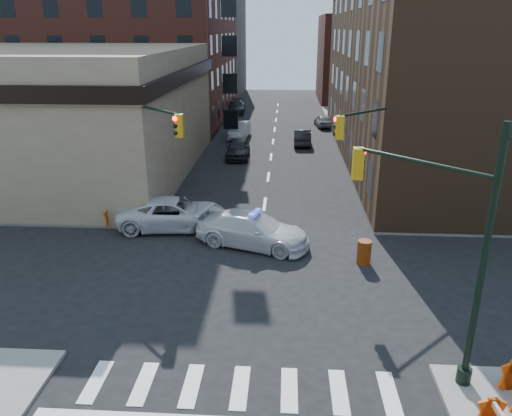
# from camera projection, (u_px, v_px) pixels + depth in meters

# --- Properties ---
(ground) EXTENTS (140.00, 140.00, 0.00)m
(ground) POSITION_uv_depth(u_px,v_px,m) (254.00, 281.00, 21.61)
(ground) COLOR black
(ground) RESTS_ON ground
(sidewalk_nw) EXTENTS (34.00, 54.50, 0.15)m
(sidewalk_nw) POSITION_uv_depth(u_px,v_px,m) (61.00, 129.00, 53.62)
(sidewalk_nw) COLOR gray
(sidewalk_nw) RESTS_ON ground
(sidewalk_ne) EXTENTS (34.00, 54.50, 0.15)m
(sidewalk_ne) POSITION_uv_depth(u_px,v_px,m) (499.00, 134.00, 50.98)
(sidewalk_ne) COLOR gray
(sidewalk_ne) RESTS_ON ground
(bank_building) EXTENTS (22.00, 22.00, 9.00)m
(bank_building) POSITION_uv_depth(u_px,v_px,m) (37.00, 112.00, 36.52)
(bank_building) COLOR #9C8866
(bank_building) RESTS_ON ground
(apartment_block) EXTENTS (25.00, 25.00, 24.00)m
(apartment_block) POSITION_uv_depth(u_px,v_px,m) (113.00, 11.00, 56.08)
(apartment_block) COLOR maroon
(apartment_block) RESTS_ON ground
(commercial_row_ne) EXTENTS (14.00, 34.00, 14.00)m
(commercial_row_ne) POSITION_uv_depth(u_px,v_px,m) (436.00, 72.00, 39.57)
(commercial_row_ne) COLOR #49311D
(commercial_row_ne) RESTS_ON ground
(filler_nw) EXTENTS (20.00, 18.00, 16.00)m
(filler_nw) POSITION_uv_depth(u_px,v_px,m) (178.00, 43.00, 77.94)
(filler_nw) COLOR brown
(filler_nw) RESTS_ON ground
(filler_ne) EXTENTS (16.00, 16.00, 12.00)m
(filler_ne) POSITION_uv_depth(u_px,v_px,m) (375.00, 58.00, 73.15)
(filler_ne) COLOR maroon
(filler_ne) RESTS_ON ground
(signal_pole_se) EXTENTS (5.40, 5.27, 8.00)m
(signal_pole_se) POSITION_uv_depth(u_px,v_px,m) (449.00, 237.00, 14.50)
(signal_pole_se) COLOR black
(signal_pole_se) RESTS_ON sidewalk_se
(signal_pole_nw) EXTENTS (3.58, 3.67, 8.00)m
(signal_pole_nw) POSITION_uv_depth(u_px,v_px,m) (147.00, 152.00, 25.46)
(signal_pole_nw) COLOR black
(signal_pole_nw) RESTS_ON sidewalk_nw
(signal_pole_ne) EXTENTS (3.67, 3.58, 8.00)m
(signal_pole_ne) POSITION_uv_depth(u_px,v_px,m) (378.00, 156.00, 24.81)
(signal_pole_ne) COLOR black
(signal_pole_ne) RESTS_ON sidewalk_ne
(tree_ne_near) EXTENTS (3.00, 3.00, 4.85)m
(tree_ne_near) POSITION_uv_depth(u_px,v_px,m) (357.00, 109.00, 44.37)
(tree_ne_near) COLOR black
(tree_ne_near) RESTS_ON sidewalk_ne
(tree_ne_far) EXTENTS (3.00, 3.00, 4.85)m
(tree_ne_far) POSITION_uv_depth(u_px,v_px,m) (347.00, 97.00, 51.87)
(tree_ne_far) COLOR black
(tree_ne_far) RESTS_ON sidewalk_ne
(police_car) EXTENTS (6.23, 4.05, 1.68)m
(police_car) POSITION_uv_depth(u_px,v_px,m) (253.00, 230.00, 24.89)
(police_car) COLOR silver
(police_car) RESTS_ON ground
(pickup) EXTENTS (6.24, 3.26, 1.68)m
(pickup) POSITION_uv_depth(u_px,v_px,m) (174.00, 214.00, 27.03)
(pickup) COLOR silver
(pickup) RESTS_ON ground
(parked_car_wnear) EXTENTS (1.89, 4.62, 1.57)m
(parked_car_wnear) POSITION_uv_depth(u_px,v_px,m) (238.00, 149.00, 41.73)
(parked_car_wnear) COLOR black
(parked_car_wnear) RESTS_ON ground
(parked_car_wfar) EXTENTS (1.91, 4.87, 1.58)m
(parked_car_wfar) POSITION_uv_depth(u_px,v_px,m) (240.00, 130.00, 49.15)
(parked_car_wfar) COLOR gray
(parked_car_wfar) RESTS_ON ground
(parked_car_wdeep) EXTENTS (2.37, 5.47, 1.57)m
(parked_car_wdeep) POSITION_uv_depth(u_px,v_px,m) (236.00, 107.00, 63.31)
(parked_car_wdeep) COLOR black
(parked_car_wdeep) RESTS_ON ground
(parked_car_enear) EXTENTS (1.56, 4.39, 1.44)m
(parked_car_enear) POSITION_uv_depth(u_px,v_px,m) (302.00, 137.00, 46.37)
(parked_car_enear) COLOR black
(parked_car_enear) RESTS_ON ground
(parked_car_efar) EXTENTS (2.01, 4.12, 1.35)m
(parked_car_efar) POSITION_uv_depth(u_px,v_px,m) (323.00, 121.00, 54.79)
(parked_car_efar) COLOR #919399
(parked_car_efar) RESTS_ON ground
(pedestrian_a) EXTENTS (0.70, 0.61, 1.60)m
(pedestrian_a) POSITION_uv_depth(u_px,v_px,m) (147.00, 205.00, 28.08)
(pedestrian_a) COLOR black
(pedestrian_a) RESTS_ON sidewalk_nw
(pedestrian_b) EXTENTS (0.89, 0.76, 1.60)m
(pedestrian_b) POSITION_uv_depth(u_px,v_px,m) (43.00, 202.00, 28.47)
(pedestrian_b) COLOR black
(pedestrian_b) RESTS_ON sidewalk_nw
(pedestrian_c) EXTENTS (1.21, 0.64, 1.98)m
(pedestrian_c) POSITION_uv_depth(u_px,v_px,m) (88.00, 193.00, 29.47)
(pedestrian_c) COLOR black
(pedestrian_c) RESTS_ON sidewalk_nw
(barrel_road) EXTENTS (0.82, 0.82, 1.14)m
(barrel_road) POSITION_uv_depth(u_px,v_px,m) (364.00, 252.00, 23.04)
(barrel_road) COLOR red
(barrel_road) RESTS_ON ground
(barrel_bank) EXTENTS (0.67, 0.67, 0.90)m
(barrel_bank) POSITION_uv_depth(u_px,v_px,m) (200.00, 212.00, 28.33)
(barrel_bank) COLOR #D63D0A
(barrel_bank) RESTS_ON ground
(barricade_nw_a) EXTENTS (1.35, 0.71, 0.99)m
(barricade_nw_a) POSITION_uv_depth(u_px,v_px,m) (117.00, 216.00, 27.19)
(barricade_nw_a) COLOR #CE4109
(barricade_nw_a) RESTS_ON sidewalk_nw
(barricade_nw_b) EXTENTS (1.43, 0.85, 1.02)m
(barricade_nw_b) POSITION_uv_depth(u_px,v_px,m) (66.00, 207.00, 28.59)
(barricade_nw_b) COLOR red
(barricade_nw_b) RESTS_ON sidewalk_nw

